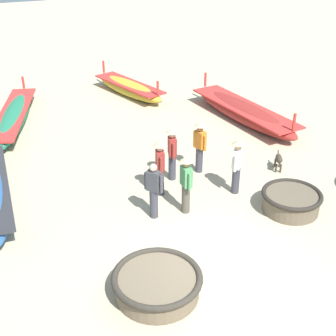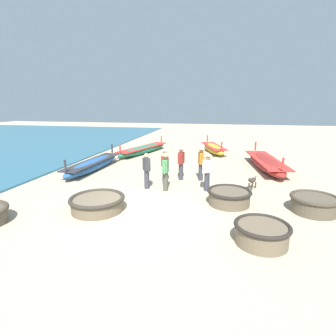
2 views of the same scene
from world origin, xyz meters
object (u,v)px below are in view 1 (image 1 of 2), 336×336
long_boat_white_hull (14,117)px  coracle_upturned (157,283)px  fisherman_by_coracle (237,163)px  fisherman_standing_left (186,181)px  long_boat_ochre_hull (244,112)px  long_boat_green_hull (129,88)px  fisherman_crouching (160,164)px  fisherman_with_hat (172,150)px  fisherman_standing_right (200,144)px  coracle_weathered (291,200)px  dog (279,160)px  fisherman_hauling (154,189)px

long_boat_white_hull → coracle_upturned: bearing=-81.4°
fisherman_by_coracle → fisherman_standing_left: bearing=-168.6°
long_boat_ochre_hull → long_boat_green_hull: (-3.12, 4.48, -0.02)m
fisherman_crouching → fisherman_by_coracle: same height
long_boat_green_hull → fisherman_with_hat: size_ratio=2.62×
fisherman_crouching → fisherman_standing_right: size_ratio=1.00×
coracle_weathered → fisherman_with_hat: 3.66m
long_boat_white_hull → fisherman_with_hat: size_ratio=3.53×
fisherman_by_coracle → fisherman_standing_right: (-0.39, 1.53, 0.00)m
fisherman_by_coracle → fisherman_standing_right: same height
fisherman_standing_left → dog: (3.64, 0.98, -0.59)m
coracle_upturned → fisherman_standing_right: size_ratio=1.14×
fisherman_crouching → fisherman_with_hat: (0.66, 0.67, 0.00)m
long_boat_white_hull → dog: 9.99m
coracle_upturned → dog: dog is taller
coracle_upturned → fisherman_standing_left: size_ratio=1.14×
fisherman_with_hat → fisherman_hauling: 2.07m
fisherman_standing_right → long_boat_green_hull: bearing=87.6°
coracle_upturned → long_boat_green_hull: long_boat_green_hull is taller
long_boat_green_hull → dog: (1.99, -8.41, 0.05)m
long_boat_green_hull → fisherman_hauling: bearing=-105.1°
long_boat_green_hull → fisherman_standing_left: (-1.65, -9.40, 0.63)m
coracle_upturned → long_boat_white_hull: 10.71m
coracle_weathered → long_boat_white_hull: long_boat_white_hull is taller
long_boat_white_hull → fisherman_with_hat: 7.36m
coracle_upturned → long_boat_ochre_hull: (6.62, 7.49, 0.06)m
long_boat_white_hull → long_boat_green_hull: 5.28m
coracle_weathered → fisherman_standing_right: (-1.30, 2.91, 0.65)m
coracle_weathered → fisherman_by_coracle: size_ratio=0.97×
coracle_weathered → fisherman_standing_left: bearing=158.5°
long_boat_white_hull → fisherman_by_coracle: fisherman_by_coracle is taller
fisherman_standing_right → long_boat_ochre_hull: bearing=41.6°
fisherman_by_coracle → fisherman_hauling: size_ratio=1.06×
fisherman_with_hat → coracle_weathered: bearing=-51.3°
fisherman_by_coracle → fisherman_hauling: fisherman_by_coracle is taller
fisherman_standing_left → fisherman_hauling: bearing=172.2°
fisherman_standing_right → dog: bearing=-21.2°
fisherman_crouching → long_boat_green_hull: bearing=76.9°
long_boat_white_hull → fisherman_crouching: size_ratio=3.53×
coracle_weathered → long_boat_ochre_hull: (2.13, 5.95, 0.04)m
long_boat_white_hull → coracle_weathered: bearing=-56.1°
fisherman_hauling → dog: size_ratio=2.55×
long_boat_ochre_hull → long_boat_white_hull: bearing=159.3°
fisherman_by_coracle → dog: bearing=18.4°
fisherman_hauling → fisherman_with_hat: bearing=53.1°
coracle_upturned → fisherman_with_hat: bearing=62.8°
fisherman_with_hat → fisherman_by_coracle: 1.96m
coracle_upturned → fisherman_with_hat: size_ratio=1.14×
fisherman_crouching → fisherman_with_hat: same height
coracle_weathered → fisherman_by_coracle: bearing=123.2°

